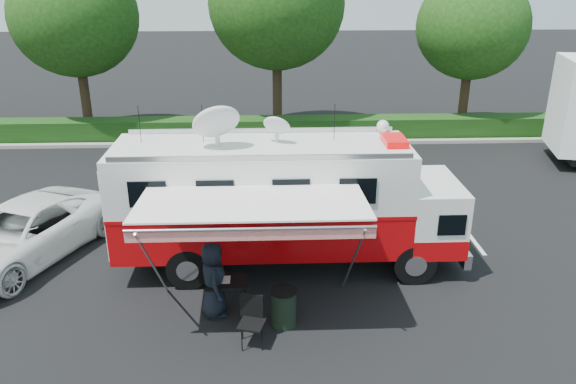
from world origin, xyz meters
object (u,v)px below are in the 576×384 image
(command_truck, at_px, (286,201))
(white_suv, at_px, (26,258))
(trash_bin, at_px, (284,307))
(folding_table, at_px, (227,283))

(command_truck, distance_m, white_suv, 7.43)
(command_truck, bearing_deg, trash_bin, -93.10)
(white_suv, distance_m, folding_table, 6.43)
(command_truck, distance_m, trash_bin, 3.11)
(trash_bin, bearing_deg, folding_table, 156.16)
(folding_table, distance_m, trash_bin, 1.44)
(command_truck, height_order, trash_bin, command_truck)
(white_suv, distance_m, trash_bin, 7.80)
(white_suv, height_order, trash_bin, trash_bin)
(white_suv, relative_size, trash_bin, 6.26)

